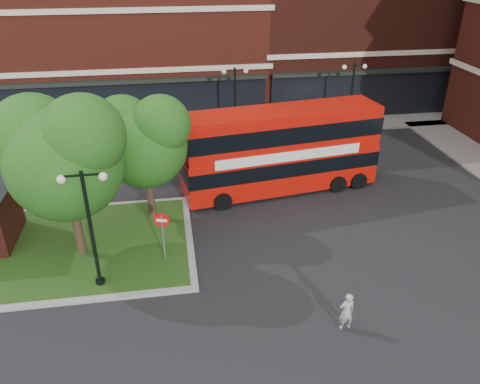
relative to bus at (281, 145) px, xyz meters
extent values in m
plane|color=black|center=(-3.35, -7.12, -2.61)|extent=(120.00, 120.00, 0.00)
cube|color=slate|center=(-3.35, 9.38, -2.55)|extent=(44.00, 3.00, 0.12)
cube|color=maroon|center=(-11.35, 16.88, 4.39)|extent=(26.00, 12.00, 14.00)
cube|color=gray|center=(-11.35, -4.12, -2.55)|extent=(12.60, 7.60, 0.12)
cube|color=#19380F|center=(-11.35, -4.12, -2.54)|extent=(12.00, 7.00, 0.15)
cylinder|color=#2D2116|center=(-9.85, -4.62, -0.65)|extent=(0.36, 0.36, 3.92)
sphere|color=#154F13|center=(-9.85, -4.62, 1.73)|extent=(4.60, 4.60, 4.60)
sphere|color=#154F13|center=(-11.00, -3.93, 2.64)|extent=(3.45, 3.45, 3.45)
sphere|color=#154F13|center=(-8.93, -5.08, 2.99)|extent=(3.22, 3.22, 3.22)
cylinder|color=#2D2116|center=(-6.85, -2.12, -0.88)|extent=(0.36, 0.36, 3.47)
sphere|color=#154F13|center=(-6.85, -2.12, 1.23)|extent=(3.80, 3.80, 3.80)
sphere|color=#154F13|center=(-7.80, -1.55, 2.04)|extent=(2.85, 2.85, 2.85)
sphere|color=#154F13|center=(-6.09, -2.50, 2.35)|extent=(2.66, 2.66, 2.66)
cylinder|color=black|center=(-8.85, -6.92, -0.11)|extent=(0.14, 0.14, 5.00)
cylinder|color=black|center=(-8.85, -6.92, -2.46)|extent=(0.36, 0.36, 0.30)
cube|color=black|center=(-8.85, -6.92, 2.24)|extent=(1.40, 0.06, 0.06)
sphere|color=#F2EACC|center=(-9.55, -6.92, 2.14)|extent=(0.32, 0.32, 0.32)
sphere|color=#F2EACC|center=(-8.15, -6.92, 2.14)|extent=(0.32, 0.32, 0.32)
cylinder|color=black|center=(-1.35, 7.38, -0.11)|extent=(0.14, 0.14, 5.00)
cylinder|color=black|center=(-1.35, 7.38, -2.46)|extent=(0.36, 0.36, 0.30)
cube|color=black|center=(-1.35, 7.38, 2.24)|extent=(1.40, 0.06, 0.06)
sphere|color=#F2EACC|center=(-2.05, 7.38, 2.14)|extent=(0.32, 0.32, 0.32)
sphere|color=#F2EACC|center=(-0.65, 7.38, 2.14)|extent=(0.32, 0.32, 0.32)
cylinder|color=black|center=(6.65, 7.38, -0.11)|extent=(0.14, 0.14, 5.00)
cylinder|color=black|center=(6.65, 7.38, -2.46)|extent=(0.36, 0.36, 0.30)
cube|color=black|center=(6.65, 7.38, 2.24)|extent=(1.40, 0.06, 0.06)
sphere|color=#F2EACC|center=(5.95, 7.38, 2.14)|extent=(0.32, 0.32, 0.32)
sphere|color=#F2EACC|center=(7.35, 7.38, 2.14)|extent=(0.32, 0.32, 0.32)
cube|color=#B61007|center=(0.00, 0.00, -1.19)|extent=(10.67, 3.87, 1.99)
cube|color=#B61007|center=(0.00, 0.00, 0.80)|extent=(10.56, 3.83, 1.99)
cube|color=black|center=(0.00, 0.00, 0.90)|extent=(10.67, 3.87, 0.90)
cube|color=silver|center=(0.18, -1.20, -0.15)|extent=(7.75, 1.18, 0.52)
imported|color=#939396|center=(-0.15, -10.62, -1.86)|extent=(0.58, 0.41, 1.51)
imported|color=silver|center=(-10.27, 8.88, -1.94)|extent=(4.14, 2.07, 1.35)
imported|color=silver|center=(6.06, 7.38, -1.87)|extent=(4.58, 1.80, 1.48)
cylinder|color=slate|center=(-6.31, -5.62, -1.51)|extent=(0.08, 0.08, 2.21)
cylinder|color=red|center=(-6.31, -5.62, -0.61)|extent=(0.63, 0.21, 0.64)
cube|color=white|center=(-6.31, -5.62, -0.61)|extent=(0.45, 0.16, 0.12)
camera|label=1|loc=(-5.71, -22.16, 9.35)|focal=35.00mm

